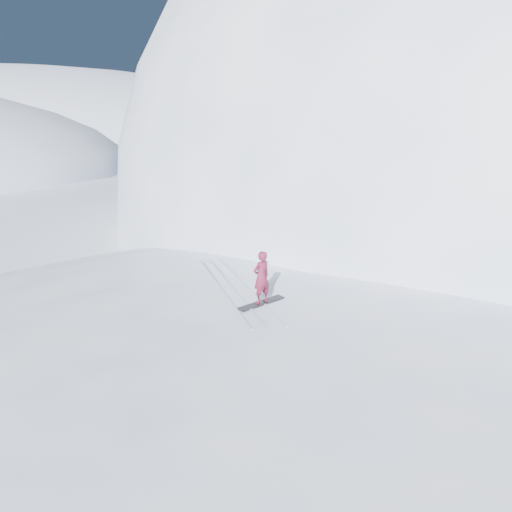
{
  "coord_description": "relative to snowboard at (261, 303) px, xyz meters",
  "views": [
    {
      "loc": [
        -2.85,
        -8.17,
        7.54
      ],
      "look_at": [
        -0.87,
        4.63,
        3.5
      ],
      "focal_mm": 32.0,
      "sensor_mm": 36.0,
      "label": 1
    }
  ],
  "objects": [
    {
      "name": "summit_peak",
      "position": [
        22.87,
        22.37,
        -2.41
      ],
      "size": [
        60.0,
        56.0,
        56.0
      ],
      "primitive_type": "ellipsoid",
      "color": "white",
      "rests_on": "ground"
    },
    {
      "name": "peak_shoulder",
      "position": [
        10.87,
        16.37,
        -2.41
      ],
      "size": [
        28.0,
        24.0,
        18.0
      ],
      "primitive_type": "ellipsoid",
      "color": "white",
      "rests_on": "ground"
    },
    {
      "name": "near_ridge",
      "position": [
        1.87,
        -0.63,
        -2.41
      ],
      "size": [
        36.0,
        28.0,
        4.8
      ],
      "primitive_type": "ellipsoid",
      "color": "white",
      "rests_on": "ground"
    },
    {
      "name": "far_ridge_c",
      "position": [
        -39.13,
        106.37,
        -2.41
      ],
      "size": [
        140.0,
        90.0,
        36.0
      ],
      "primitive_type": "ellipsoid",
      "color": "white",
      "rests_on": "ground"
    },
    {
      "name": "ground",
      "position": [
        0.87,
        -3.63,
        -2.41
      ],
      "size": [
        400.0,
        400.0,
        0.0
      ],
      "primitive_type": "plane",
      "color": "white",
      "rests_on": "ground"
    },
    {
      "name": "snowboard",
      "position": [
        0.0,
        0.0,
        0.0
      ],
      "size": [
        1.49,
        1.05,
        0.03
      ],
      "primitive_type": "cube",
      "rotation": [
        0.0,
        0.0,
        0.54
      ],
      "color": "black",
      "rests_on": "near_ridge"
    },
    {
      "name": "board_tracks",
      "position": [
        -0.66,
        1.34,
        0.01
      ],
      "size": [
        2.06,
        5.91,
        0.04
      ],
      "color": "silver",
      "rests_on": "ground"
    },
    {
      "name": "snowboarder",
      "position": [
        0.0,
        0.0,
        0.77
      ],
      "size": [
        0.66,
        0.6,
        1.52
      ],
      "primitive_type": "imported",
      "rotation": [
        0.0,
        0.0,
        3.68
      ],
      "color": "maroon",
      "rests_on": "snowboard"
    },
    {
      "name": "wind_bumps",
      "position": [
        0.31,
        -1.51,
        -2.41
      ],
      "size": [
        16.0,
        14.4,
        1.0
      ],
      "color": "white",
      "rests_on": "ground"
    }
  ]
}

